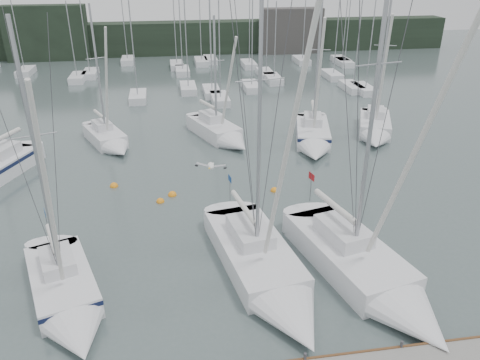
% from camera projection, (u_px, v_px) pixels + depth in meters
% --- Properties ---
extents(ground, '(160.00, 160.00, 0.00)m').
position_uv_depth(ground, '(238.00, 304.00, 21.72)').
color(ground, '#4D5E5D').
rests_on(ground, ground).
extents(far_treeline, '(90.00, 4.00, 5.00)m').
position_uv_depth(far_treeline, '(180.00, 38.00, 75.80)').
color(far_treeline, black).
rests_on(far_treeline, ground).
extents(far_building_left, '(12.00, 3.00, 8.00)m').
position_uv_depth(far_building_left, '(47.00, 33.00, 70.55)').
color(far_building_left, black).
rests_on(far_building_left, ground).
extents(far_building_right, '(10.00, 3.00, 7.00)m').
position_uv_depth(far_building_right, '(291.00, 31.00, 76.13)').
color(far_building_right, '#3E3B39').
rests_on(far_building_right, ground).
extents(mast_forest, '(52.45, 27.39, 14.67)m').
position_uv_depth(mast_forest, '(204.00, 74.00, 61.75)').
color(mast_forest, white).
rests_on(mast_forest, ground).
extents(sailboat_near_left, '(5.20, 8.64, 13.63)m').
position_uv_depth(sailboat_near_left, '(68.00, 300.00, 21.08)').
color(sailboat_near_left, white).
rests_on(sailboat_near_left, ground).
extents(sailboat_near_center, '(4.98, 11.49, 16.65)m').
position_uv_depth(sailboat_near_center, '(270.00, 280.00, 22.42)').
color(sailboat_near_center, white).
rests_on(sailboat_near_center, ground).
extents(sailboat_near_right, '(5.77, 11.43, 17.82)m').
position_uv_depth(sailboat_near_right, '(375.00, 280.00, 22.26)').
color(sailboat_near_right, white).
rests_on(sailboat_near_right, ground).
extents(sailboat_mid_b, '(4.97, 7.37, 12.09)m').
position_uv_depth(sailboat_mid_b, '(110.00, 141.00, 39.18)').
color(sailboat_mid_b, white).
rests_on(sailboat_mid_b, ground).
extents(sailboat_mid_c, '(5.41, 8.47, 11.09)m').
position_uv_depth(sailboat_mid_c, '(223.00, 134.00, 40.50)').
color(sailboat_mid_c, white).
rests_on(sailboat_mid_c, ground).
extents(sailboat_mid_d, '(4.92, 9.47, 13.03)m').
position_uv_depth(sailboat_mid_d, '(313.00, 139.00, 39.47)').
color(sailboat_mid_d, white).
rests_on(sailboat_mid_d, ground).
extents(sailboat_mid_e, '(5.57, 8.64, 12.94)m').
position_uv_depth(sailboat_mid_e, '(375.00, 130.00, 41.41)').
color(sailboat_mid_e, white).
rests_on(sailboat_mid_e, ground).
extents(buoy_a, '(0.53, 0.53, 0.53)m').
position_uv_depth(buoy_a, '(160.00, 202.00, 30.68)').
color(buoy_a, orange).
rests_on(buoy_a, ground).
extents(buoy_b, '(0.53, 0.53, 0.53)m').
position_uv_depth(buoy_b, '(274.00, 191.00, 32.10)').
color(buoy_b, orange).
rests_on(buoy_b, ground).
extents(buoy_c, '(0.58, 0.58, 0.58)m').
position_uv_depth(buoy_c, '(114.00, 186.00, 32.72)').
color(buoy_c, orange).
rests_on(buoy_c, ground).
extents(seagull, '(1.06, 0.52, 0.21)m').
position_uv_depth(seagull, '(211.00, 166.00, 16.88)').
color(seagull, white).
rests_on(seagull, ground).
extents(buoy_d, '(0.58, 0.58, 0.58)m').
position_uv_depth(buoy_d, '(172.00, 195.00, 31.52)').
color(buoy_d, orange).
rests_on(buoy_d, ground).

